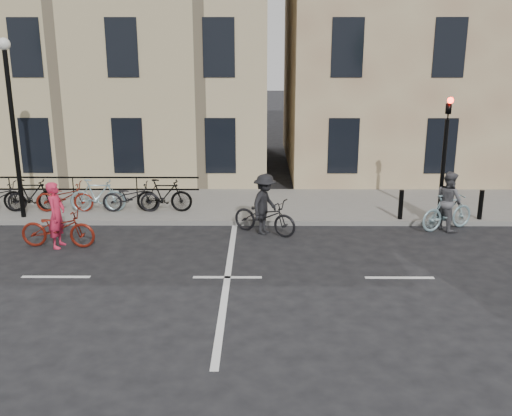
{
  "coord_description": "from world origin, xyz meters",
  "views": [
    {
      "loc": [
        0.75,
        -12.3,
        5.15
      ],
      "look_at": [
        0.65,
        2.06,
        1.1
      ],
      "focal_mm": 40.0,
      "sensor_mm": 36.0,
      "label": 1
    }
  ],
  "objects_px": {
    "lamp_post": "(11,107)",
    "cyclist_grey": "(448,206)",
    "cyclist_pink": "(57,225)",
    "cyclist_dark": "(265,210)",
    "traffic_light": "(445,143)"
  },
  "relations": [
    {
      "from": "lamp_post",
      "to": "cyclist_dark",
      "type": "xyz_separation_m",
      "value": [
        7.39,
        -1.13,
        -2.8
      ]
    },
    {
      "from": "traffic_light",
      "to": "cyclist_grey",
      "type": "relative_size",
      "value": 2.11
    },
    {
      "from": "cyclist_pink",
      "to": "traffic_light",
      "type": "bearing_deg",
      "value": -75.07
    },
    {
      "from": "lamp_post",
      "to": "cyclist_grey",
      "type": "xyz_separation_m",
      "value": [
        12.73,
        -0.73,
        -2.79
      ]
    },
    {
      "from": "traffic_light",
      "to": "cyclist_pink",
      "type": "height_order",
      "value": "traffic_light"
    },
    {
      "from": "cyclist_pink",
      "to": "cyclist_grey",
      "type": "xyz_separation_m",
      "value": [
        10.85,
        1.58,
        0.09
      ]
    },
    {
      "from": "traffic_light",
      "to": "cyclist_grey",
      "type": "distance_m",
      "value": 1.87
    },
    {
      "from": "traffic_light",
      "to": "cyclist_dark",
      "type": "relative_size",
      "value": 1.9
    },
    {
      "from": "cyclist_pink",
      "to": "cyclist_grey",
      "type": "bearing_deg",
      "value": -78.51
    },
    {
      "from": "traffic_light",
      "to": "lamp_post",
      "type": "distance_m",
      "value": 12.74
    },
    {
      "from": "lamp_post",
      "to": "cyclist_pink",
      "type": "relative_size",
      "value": 2.6
    },
    {
      "from": "cyclist_grey",
      "to": "cyclist_dark",
      "type": "height_order",
      "value": "cyclist_dark"
    },
    {
      "from": "lamp_post",
      "to": "cyclist_grey",
      "type": "height_order",
      "value": "lamp_post"
    },
    {
      "from": "cyclist_pink",
      "to": "cyclist_dark",
      "type": "distance_m",
      "value": 5.64
    },
    {
      "from": "traffic_light",
      "to": "cyclist_dark",
      "type": "bearing_deg",
      "value": -168.61
    }
  ]
}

